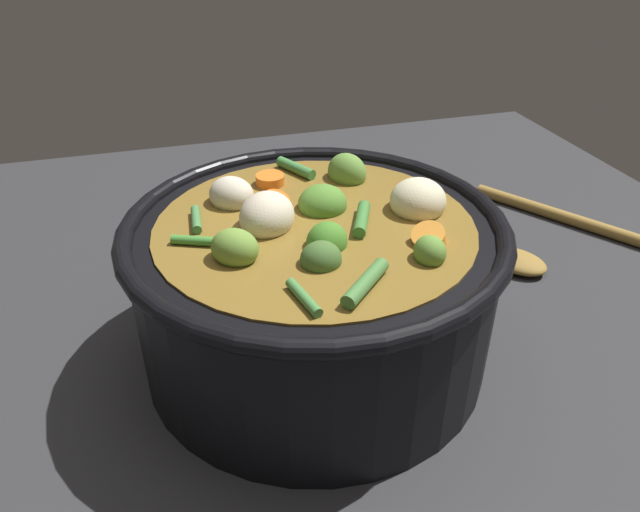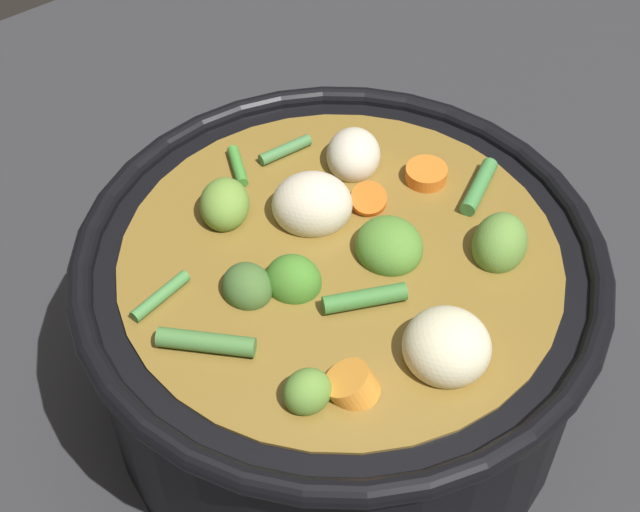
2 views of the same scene
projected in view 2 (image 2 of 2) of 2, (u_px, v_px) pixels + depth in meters
The scene contains 2 objects.
ground_plane at pixel (337, 386), 0.64m from camera, with size 1.10×1.10×0.00m, color #2D2D30.
cooking_pot at pixel (339, 320), 0.59m from camera, with size 0.32×0.32×0.16m.
Camera 2 is at (-0.28, 0.23, 0.54)m, focal length 52.47 mm.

